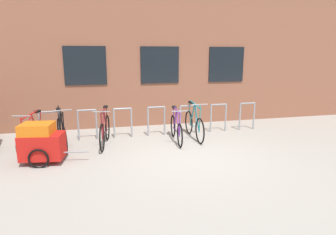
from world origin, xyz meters
The scene contains 9 objects.
ground_plane centered at (0.00, 0.00, 0.00)m, with size 42.00×42.00×0.00m, color #9E998E.
storefront_building centered at (0.00, 5.95, 3.46)m, with size 28.00×5.54×6.92m.
bike_rack centered at (-0.39, 1.90, 0.53)m, with size 6.55×0.05×0.89m.
bicycle_purple centered at (0.04, 1.21, 0.37)m, with size 0.44×1.71×0.98m.
bicycle_black centered at (-3.03, 1.38, 0.39)m, with size 0.56×1.75×1.11m.
bicycle_maroon centered at (-1.93, 1.31, 0.40)m, with size 0.46×1.76×1.04m.
bicycle_teal centered at (0.63, 1.40, 0.40)m, with size 0.44×1.80×1.11m.
bicycle_red centered at (-3.71, 1.29, 0.37)m, with size 0.56×1.67×1.03m.
bike_trailer centered at (-3.34, 0.30, 0.47)m, with size 1.48×0.76×0.93m.
Camera 1 is at (-2.06, -6.38, 2.40)m, focal length 30.87 mm.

